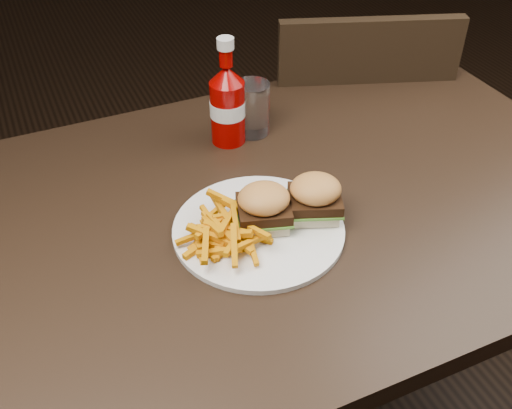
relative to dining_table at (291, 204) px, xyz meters
name	(u,v)px	position (x,y,z in m)	size (l,w,h in m)	color
dining_table	(291,204)	(0.00, 0.00, 0.00)	(1.20, 0.80, 0.04)	black
chair_far	(339,148)	(0.42, 0.50, -0.30)	(0.44, 0.44, 0.04)	black
plate	(258,229)	(-0.09, -0.06, 0.03)	(0.28, 0.28, 0.01)	white
sandwich_half_a	(264,219)	(-0.08, -0.06, 0.04)	(0.07, 0.07, 0.02)	beige
sandwich_half_b	(314,210)	(0.00, -0.07, 0.04)	(0.07, 0.07, 0.02)	beige
fries_pile	(221,229)	(-0.16, -0.07, 0.05)	(0.12, 0.12, 0.05)	#CA7A00
ketchup_bottle	(228,114)	(-0.03, 0.21, 0.08)	(0.07, 0.07, 0.13)	#890201
tumbler	(252,108)	(0.02, 0.22, 0.08)	(0.07, 0.07, 0.11)	white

